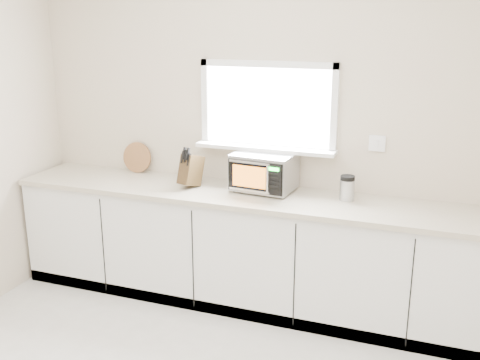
% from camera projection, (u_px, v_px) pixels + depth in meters
% --- Properties ---
extents(back_wall, '(4.00, 0.17, 2.70)m').
position_uv_depth(back_wall, '(268.00, 130.00, 4.43)').
color(back_wall, beige).
rests_on(back_wall, ground).
extents(cabinets, '(3.92, 0.60, 0.88)m').
position_uv_depth(cabinets, '(255.00, 252.00, 4.42)').
color(cabinets, silver).
rests_on(cabinets, ground).
extents(countertop, '(3.92, 0.64, 0.04)m').
position_uv_depth(countertop, '(255.00, 197.00, 4.28)').
color(countertop, '#B3AA94').
rests_on(countertop, cabinets).
extents(microwave, '(0.49, 0.42, 0.30)m').
position_uv_depth(microwave, '(264.00, 171.00, 4.33)').
color(microwave, black).
rests_on(microwave, countertop).
extents(knife_block, '(0.17, 0.25, 0.33)m').
position_uv_depth(knife_block, '(191.00, 170.00, 4.43)').
color(knife_block, '#483319').
rests_on(knife_block, countertop).
extents(cutting_board, '(0.26, 0.06, 0.26)m').
position_uv_depth(cutting_board, '(137.00, 157.00, 4.85)').
color(cutting_board, olive).
rests_on(cutting_board, countertop).
extents(coffee_grinder, '(0.13, 0.13, 0.19)m').
position_uv_depth(coffee_grinder, '(347.00, 188.00, 4.12)').
color(coffee_grinder, '#A8AAAF').
rests_on(coffee_grinder, countertop).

